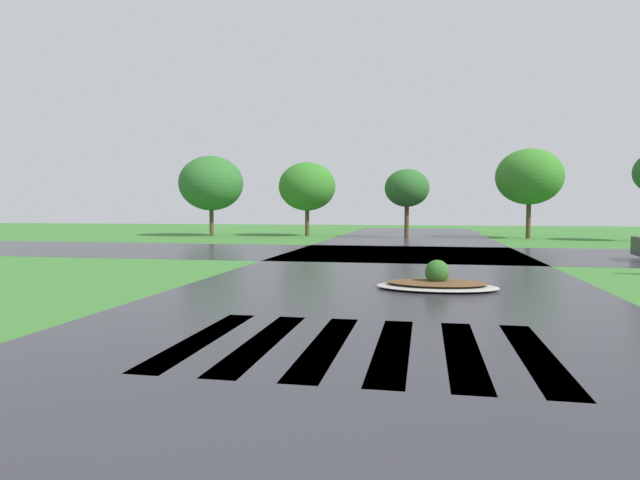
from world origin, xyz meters
TOP-DOWN VIEW (x-y plane):
  - asphalt_roadway at (0.00, 10.00)m, footprint 9.72×80.00m
  - asphalt_cross_road at (0.00, 20.58)m, footprint 90.00×8.75m
  - crosswalk_stripes at (0.00, 4.95)m, footprint 4.95×3.48m
  - median_island at (1.14, 10.48)m, footprint 2.78×1.65m
  - background_treeline at (2.58, 33.24)m, footprint 38.57×5.81m

SIDE VIEW (x-z plane):
  - crosswalk_stripes at x=0.00m, z-range 0.00..0.01m
  - asphalt_roadway at x=0.00m, z-range 0.00..0.01m
  - asphalt_cross_road at x=0.00m, z-range 0.00..0.01m
  - median_island at x=1.14m, z-range -0.20..0.48m
  - background_treeline at x=2.58m, z-range 0.71..6.79m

